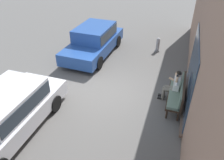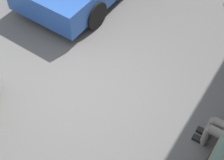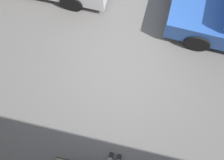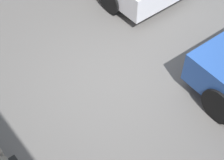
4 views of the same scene
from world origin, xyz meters
name	(u,v)px [view 4 (image 4 of 4)]	position (x,y,z in m)	size (l,w,h in m)	color
ground_plane	(113,83)	(0.00, 0.00, 0.00)	(60.00, 60.00, 0.00)	#565451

